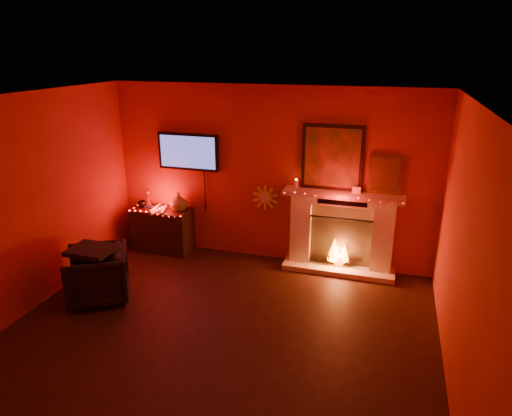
{
  "coord_description": "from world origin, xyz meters",
  "views": [
    {
      "loc": [
        1.75,
        -3.97,
        3.19
      ],
      "look_at": [
        0.04,
        1.7,
        1.1
      ],
      "focal_mm": 32.0,
      "sensor_mm": 36.0,
      "label": 1
    }
  ],
  "objects_px": {
    "armchair": "(97,275)",
    "sunburst_clock": "(265,198)",
    "fireplace": "(341,225)",
    "tv": "(188,152)",
    "console_table": "(164,227)"
  },
  "relations": [
    {
      "from": "tv",
      "to": "console_table",
      "type": "height_order",
      "value": "tv"
    },
    {
      "from": "fireplace",
      "to": "tv",
      "type": "xyz_separation_m",
      "value": [
        -2.44,
        0.06,
        0.92
      ]
    },
    {
      "from": "console_table",
      "to": "armchair",
      "type": "xyz_separation_m",
      "value": [
        -0.1,
        -1.68,
        -0.05
      ]
    },
    {
      "from": "tv",
      "to": "armchair",
      "type": "distance_m",
      "value": 2.33
    },
    {
      "from": "sunburst_clock",
      "to": "console_table",
      "type": "relative_size",
      "value": 0.4
    },
    {
      "from": "armchair",
      "to": "sunburst_clock",
      "type": "bearing_deg",
      "value": 105.92
    },
    {
      "from": "tv",
      "to": "sunburst_clock",
      "type": "bearing_deg",
      "value": 1.24
    },
    {
      "from": "armchair",
      "to": "console_table",
      "type": "bearing_deg",
      "value": 145.54
    },
    {
      "from": "fireplace",
      "to": "console_table",
      "type": "bearing_deg",
      "value": -177.44
    },
    {
      "from": "console_table",
      "to": "armchair",
      "type": "relative_size",
      "value": 1.3
    },
    {
      "from": "fireplace",
      "to": "tv",
      "type": "distance_m",
      "value": 2.61
    },
    {
      "from": "tv",
      "to": "console_table",
      "type": "xyz_separation_m",
      "value": [
        -0.42,
        -0.19,
        -1.25
      ]
    },
    {
      "from": "tv",
      "to": "armchair",
      "type": "xyz_separation_m",
      "value": [
        -0.52,
        -1.87,
        -1.3
      ]
    },
    {
      "from": "sunburst_clock",
      "to": "armchair",
      "type": "distance_m",
      "value": 2.67
    },
    {
      "from": "sunburst_clock",
      "to": "armchair",
      "type": "xyz_separation_m",
      "value": [
        -1.77,
        -1.9,
        -0.65
      ]
    }
  ]
}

